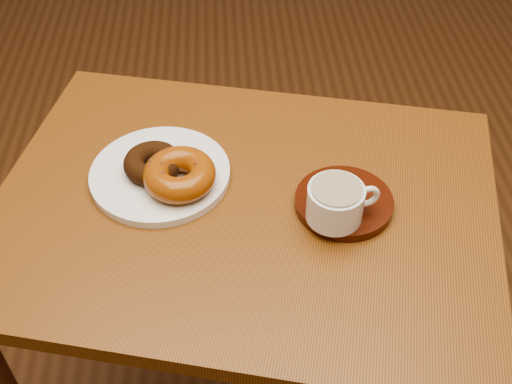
{
  "coord_description": "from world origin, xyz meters",
  "views": [
    {
      "loc": [
        -0.16,
        -0.9,
        1.56
      ],
      "look_at": [
        -0.12,
        -0.14,
        0.81
      ],
      "focal_mm": 45.0,
      "sensor_mm": 36.0,
      "label": 1
    }
  ],
  "objects": [
    {
      "name": "cafe_table",
      "position": [
        -0.14,
        -0.14,
        0.66
      ],
      "size": [
        0.96,
        0.81,
        0.79
      ],
      "rotation": [
        0.0,
        0.0,
        -0.24
      ],
      "color": "brown",
      "rests_on": "ground"
    },
    {
      "name": "donut_cinnamon",
      "position": [
        -0.29,
        -0.08,
        0.82
      ],
      "size": [
        0.14,
        0.14,
        0.04
      ],
      "primitive_type": "torus",
      "rotation": [
        0.0,
        0.0,
        -0.59
      ],
      "color": "black",
      "rests_on": "donut_plate"
    },
    {
      "name": "coffee_cup",
      "position": [
        0.0,
        -0.2,
        0.84
      ],
      "size": [
        0.12,
        0.09,
        0.06
      ],
      "rotation": [
        0.0,
        0.0,
        0.17
      ],
      "color": "white",
      "rests_on": "saucer"
    },
    {
      "name": "saucer",
      "position": [
        0.02,
        -0.16,
        0.8
      ],
      "size": [
        0.19,
        0.19,
        0.02
      ],
      "primitive_type": "cylinder",
      "rotation": [
        0.0,
        0.0,
        -0.21
      ],
      "color": "#3A1208",
      "rests_on": "cafe_table"
    },
    {
      "name": "donut_caramel",
      "position": [
        -0.25,
        -0.11,
        0.82
      ],
      "size": [
        0.16,
        0.16,
        0.05
      ],
      "rotation": [
        0.0,
        0.0,
        -0.39
      ],
      "color": "#964910",
      "rests_on": "donut_plate"
    },
    {
      "name": "ground",
      "position": [
        0.0,
        0.0,
        0.0
      ],
      "size": [
        6.0,
        6.0,
        0.0
      ],
      "primitive_type": "plane",
      "color": "brown",
      "rests_on": "ground"
    },
    {
      "name": "teaspoon",
      "position": [
        -0.02,
        -0.13,
        0.81
      ],
      "size": [
        0.03,
        0.1,
        0.01
      ],
      "rotation": [
        0.0,
        0.0,
        0.16
      ],
      "color": "silver",
      "rests_on": "saucer"
    },
    {
      "name": "donut_plate",
      "position": [
        -0.28,
        -0.08,
        0.79
      ],
      "size": [
        0.28,
        0.28,
        0.01
      ],
      "primitive_type": "cylinder",
      "rotation": [
        0.0,
        0.0,
        -0.17
      ],
      "color": "white",
      "rests_on": "cafe_table"
    }
  ]
}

